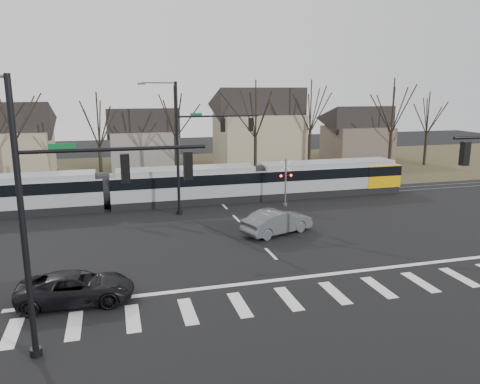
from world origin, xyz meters
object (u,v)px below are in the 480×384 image
object	(u,v)px
sedan	(277,222)
rail_crossing_signal	(286,184)
tram	(184,184)
suv	(76,288)

from	to	relation	value
sedan	rail_crossing_signal	bearing A→B (deg)	-45.41
tram	sedan	size ratio (longest dim) A/B	7.61
tram	rail_crossing_signal	world-z (taller)	rail_crossing_signal
tram	rail_crossing_signal	xyz separation A→B (m)	(8.04, -3.21, 0.21)
tram	sedan	world-z (taller)	tram
rail_crossing_signal	tram	bearing A→B (deg)	158.25
sedan	suv	size ratio (longest dim) A/B	1.01
sedan	rail_crossing_signal	size ratio (longest dim) A/B	1.34
sedan	suv	bearing A→B (deg)	100.33
sedan	rail_crossing_signal	xyz separation A→B (m)	(3.28, 7.06, 1.05)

